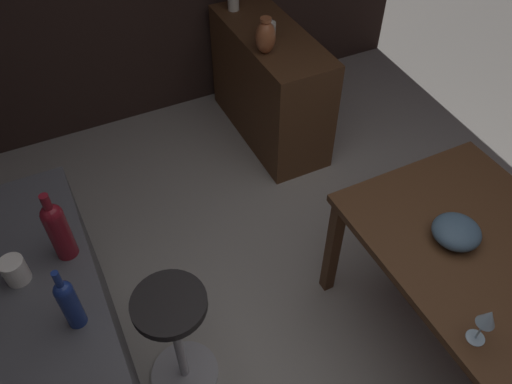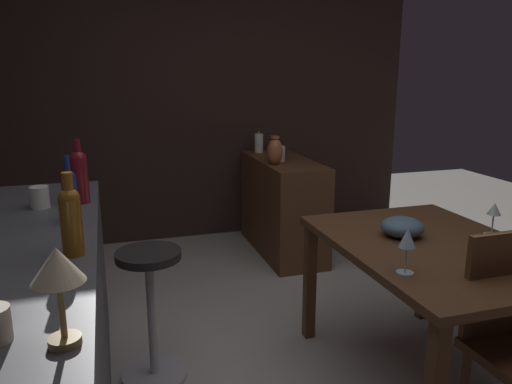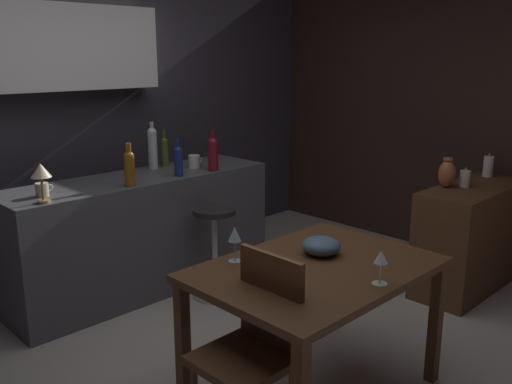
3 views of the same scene
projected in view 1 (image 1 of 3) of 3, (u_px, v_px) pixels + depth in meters
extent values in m
plane|color=#B7B2A8|center=(360.00, 359.00, 2.61)|extent=(9.00, 9.00, 0.00)
cube|color=#56351E|center=(491.00, 259.00, 2.16)|extent=(1.24, 0.89, 0.04)
cube|color=#56351E|center=(333.00, 248.00, 2.67)|extent=(0.06, 0.06, 0.70)
cube|color=#56351E|center=(449.00, 200.00, 2.91)|extent=(0.06, 0.06, 0.70)
cube|color=#56351E|center=(270.00, 86.00, 3.60)|extent=(1.10, 0.44, 0.82)
cylinder|color=#262323|center=(169.00, 304.00, 2.06)|extent=(0.32, 0.32, 0.04)
cylinder|color=silver|center=(178.00, 343.00, 2.31)|extent=(0.04, 0.04, 0.66)
cylinder|color=silver|center=(185.00, 373.00, 2.54)|extent=(0.34, 0.34, 0.03)
cylinder|color=silver|center=(475.00, 338.00, 1.89)|extent=(0.07, 0.07, 0.00)
cylinder|color=silver|center=(480.00, 330.00, 1.84)|extent=(0.01, 0.01, 0.11)
cone|color=silver|center=(489.00, 317.00, 1.78)|extent=(0.07, 0.07, 0.08)
ellipsoid|color=slate|center=(456.00, 232.00, 2.18)|extent=(0.21, 0.21, 0.10)
cylinder|color=navy|center=(71.00, 306.00, 1.69)|extent=(0.06, 0.06, 0.20)
sphere|color=navy|center=(63.00, 290.00, 1.62)|extent=(0.06, 0.06, 0.06)
cylinder|color=navy|center=(58.00, 280.00, 1.57)|extent=(0.02, 0.02, 0.08)
cylinder|color=maroon|center=(60.00, 235.00, 1.88)|extent=(0.08, 0.08, 0.22)
sphere|color=maroon|center=(52.00, 215.00, 1.80)|extent=(0.08, 0.08, 0.08)
cylinder|color=maroon|center=(46.00, 203.00, 1.76)|extent=(0.03, 0.03, 0.08)
cylinder|color=white|center=(15.00, 270.00, 1.84)|extent=(0.09, 0.09, 0.11)
torus|color=white|center=(12.00, 258.00, 1.87)|extent=(0.05, 0.01, 0.05)
cylinder|color=white|center=(269.00, 32.00, 3.19)|extent=(0.08, 0.08, 0.13)
ellipsoid|color=yellow|center=(270.00, 21.00, 3.14)|extent=(0.01, 0.01, 0.03)
ellipsoid|color=#B26038|center=(266.00, 37.00, 3.06)|extent=(0.13, 0.13, 0.21)
cylinder|color=#B26038|center=(266.00, 20.00, 2.98)|extent=(0.07, 0.07, 0.02)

